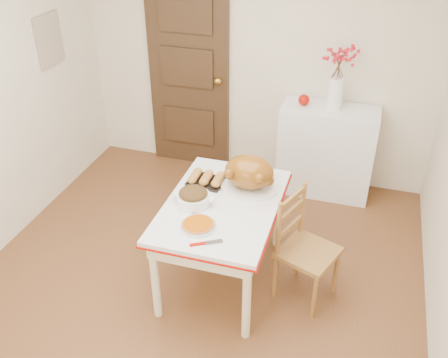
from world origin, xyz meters
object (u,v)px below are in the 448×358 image
(turkey_platter, at_px, (249,174))
(pumpkin_pie, at_px, (198,225))
(kitchen_table, at_px, (222,241))
(sideboard, at_px, (326,151))
(chair_oak, at_px, (308,250))

(turkey_platter, bearing_deg, pumpkin_pie, -121.46)
(turkey_platter, relative_size, pumpkin_pie, 1.87)
(kitchen_table, bearing_deg, pumpkin_pie, -102.29)
(sideboard, bearing_deg, chair_oak, -87.58)
(sideboard, relative_size, turkey_platter, 2.07)
(chair_oak, distance_m, turkey_platter, 0.71)
(kitchen_table, relative_size, turkey_platter, 2.76)
(kitchen_table, distance_m, pumpkin_pie, 0.51)
(chair_oak, height_order, pumpkin_pie, chair_oak)
(sideboard, height_order, chair_oak, sideboard)
(chair_oak, xyz_separation_m, turkey_platter, (-0.52, 0.24, 0.42))
(sideboard, bearing_deg, pumpkin_pie, -110.00)
(turkey_platter, xyz_separation_m, pumpkin_pie, (-0.21, -0.56, -0.11))
(chair_oak, relative_size, pumpkin_pie, 3.76)
(sideboard, distance_m, chair_oak, 1.52)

